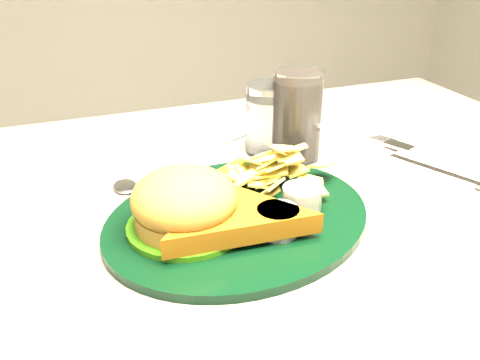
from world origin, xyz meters
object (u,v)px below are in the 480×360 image
Objects in this scene: dinner_plate at (239,194)px; water_glass at (268,119)px; cola_glass at (297,116)px; fork_napkin at (431,168)px.

dinner_plate is 0.22m from water_glass.
water_glass is 0.80× the size of cola_glass.
fork_napkin is (0.19, -0.16, -0.05)m from water_glass.
cola_glass is at bearing -51.01° from water_glass.
cola_glass is (0.03, -0.04, 0.01)m from water_glass.
water_glass is 0.25m from fork_napkin.
cola_glass is 0.70× the size of fork_napkin.
dinner_plate is 0.21m from cola_glass.
water_glass is at bearing 128.99° from cola_glass.
fork_napkin is at bearing -39.06° from water_glass.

